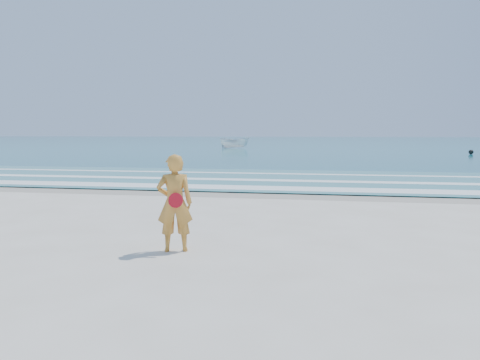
# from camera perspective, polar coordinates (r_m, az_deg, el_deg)

# --- Properties ---
(ground) EXTENTS (400.00, 400.00, 0.00)m
(ground) POSITION_cam_1_polar(r_m,az_deg,el_deg) (7.92, -7.85, -10.11)
(ground) COLOR silver
(ground) RESTS_ON ground
(wet_sand) EXTENTS (400.00, 2.40, 0.00)m
(wet_sand) POSITION_cam_1_polar(r_m,az_deg,el_deg) (16.54, 2.09, -1.67)
(wet_sand) COLOR #B2A893
(wet_sand) RESTS_ON ground
(ocean) EXTENTS (400.00, 190.00, 0.04)m
(ocean) POSITION_cam_1_polar(r_m,az_deg,el_deg) (112.26, 9.47, 4.70)
(ocean) COLOR #19727F
(ocean) RESTS_ON ground
(shallow) EXTENTS (400.00, 10.00, 0.01)m
(shallow) POSITION_cam_1_polar(r_m,az_deg,el_deg) (21.46, 4.09, 0.17)
(shallow) COLOR #59B7AD
(shallow) RESTS_ON ocean
(foam_near) EXTENTS (400.00, 1.40, 0.01)m
(foam_near) POSITION_cam_1_polar(r_m,az_deg,el_deg) (17.81, 2.72, -0.97)
(foam_near) COLOR white
(foam_near) RESTS_ON shallow
(foam_mid) EXTENTS (400.00, 0.90, 0.01)m
(foam_mid) POSITION_cam_1_polar(r_m,az_deg,el_deg) (20.67, 3.83, -0.03)
(foam_mid) COLOR white
(foam_mid) RESTS_ON shallow
(foam_far) EXTENTS (400.00, 0.60, 0.01)m
(foam_far) POSITION_cam_1_polar(r_m,az_deg,el_deg) (23.94, 4.78, 0.77)
(foam_far) COLOR white
(foam_far) RESTS_ON shallow
(boat) EXTENTS (3.97, 1.78, 1.49)m
(boat) POSITION_cam_1_polar(r_m,az_deg,el_deg) (61.60, -0.67, 4.58)
(boat) COLOR white
(boat) RESTS_ON ocean
(buoy) EXTENTS (0.45, 0.45, 0.45)m
(buoy) POSITION_cam_1_polar(r_m,az_deg,el_deg) (49.92, 26.34, 3.08)
(buoy) COLOR black
(buoy) RESTS_ON ocean
(woman) EXTENTS (0.74, 0.60, 1.78)m
(woman) POSITION_cam_1_polar(r_m,az_deg,el_deg) (8.58, -7.97, -2.79)
(woman) COLOR orange
(woman) RESTS_ON ground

